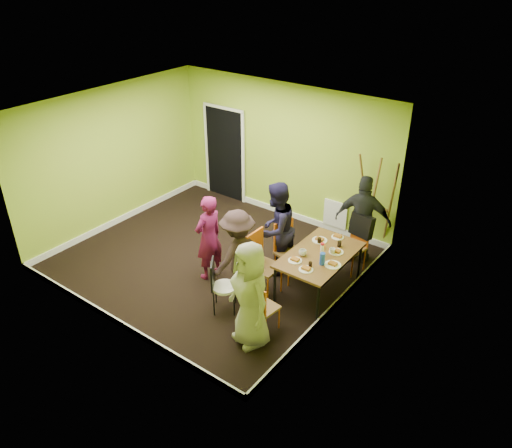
{
  "coord_description": "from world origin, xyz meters",
  "views": [
    {
      "loc": [
        5.21,
        -5.7,
        5.02
      ],
      "look_at": [
        0.99,
        0.0,
        1.07
      ],
      "focal_mm": 35.0,
      "sensor_mm": 36.0,
      "label": 1
    }
  ],
  "objects_px": {
    "chair_front_end": "(262,305)",
    "person_back_end": "(363,220)",
    "dining_table": "(320,257)",
    "chair_bentwood": "(220,283)",
    "easel": "(375,206)",
    "person_left_near": "(238,254)",
    "blue_bottle": "(322,259)",
    "thermos": "(322,250)",
    "person_standing": "(209,238)",
    "chair_left_near": "(261,260)",
    "person_front_end": "(250,295)",
    "chair_left_far": "(287,247)",
    "person_left_far": "(276,229)",
    "chair_back_end": "(359,231)",
    "orange_bottle": "(324,247)"
  },
  "relations": [
    {
      "from": "dining_table",
      "to": "person_left_near",
      "type": "bearing_deg",
      "value": -141.95
    },
    {
      "from": "easel",
      "to": "blue_bottle",
      "type": "xyz_separation_m",
      "value": [
        0.05,
        -1.98,
        -0.08
      ]
    },
    {
      "from": "chair_bentwood",
      "to": "chair_left_far",
      "type": "bearing_deg",
      "value": 132.2
    },
    {
      "from": "chair_left_near",
      "to": "orange_bottle",
      "type": "relative_size",
      "value": 14.62
    },
    {
      "from": "chair_bentwood",
      "to": "person_left_near",
      "type": "relative_size",
      "value": 0.58
    },
    {
      "from": "dining_table",
      "to": "chair_left_far",
      "type": "height_order",
      "value": "chair_left_far"
    },
    {
      "from": "thermos",
      "to": "person_front_end",
      "type": "bearing_deg",
      "value": -99.0
    },
    {
      "from": "easel",
      "to": "person_front_end",
      "type": "height_order",
      "value": "easel"
    },
    {
      "from": "chair_bentwood",
      "to": "thermos",
      "type": "bearing_deg",
      "value": 105.03
    },
    {
      "from": "chair_back_end",
      "to": "chair_bentwood",
      "type": "relative_size",
      "value": 1.14
    },
    {
      "from": "person_back_end",
      "to": "person_front_end",
      "type": "bearing_deg",
      "value": 68.1
    },
    {
      "from": "dining_table",
      "to": "thermos",
      "type": "distance_m",
      "value": 0.17
    },
    {
      "from": "person_left_far",
      "to": "person_front_end",
      "type": "relative_size",
      "value": 1.04
    },
    {
      "from": "dining_table",
      "to": "chair_front_end",
      "type": "relative_size",
      "value": 1.78
    },
    {
      "from": "chair_back_end",
      "to": "orange_bottle",
      "type": "xyz_separation_m",
      "value": [
        -0.18,
        -0.91,
        0.07
      ]
    },
    {
      "from": "chair_bentwood",
      "to": "blue_bottle",
      "type": "height_order",
      "value": "blue_bottle"
    },
    {
      "from": "easel",
      "to": "chair_left_far",
      "type": "bearing_deg",
      "value": -116.47
    },
    {
      "from": "chair_left_far",
      "to": "chair_back_end",
      "type": "xyz_separation_m",
      "value": [
        0.85,
        0.97,
        0.14
      ]
    },
    {
      "from": "thermos",
      "to": "blue_bottle",
      "type": "xyz_separation_m",
      "value": [
        0.12,
        -0.21,
        -0.0
      ]
    },
    {
      "from": "person_standing",
      "to": "person_front_end",
      "type": "xyz_separation_m",
      "value": [
        1.55,
        -0.89,
        0.05
      ]
    },
    {
      "from": "chair_left_far",
      "to": "person_front_end",
      "type": "relative_size",
      "value": 0.63
    },
    {
      "from": "chair_front_end",
      "to": "chair_left_far",
      "type": "bearing_deg",
      "value": 116.38
    },
    {
      "from": "person_standing",
      "to": "chair_left_far",
      "type": "bearing_deg",
      "value": 133.39
    },
    {
      "from": "easel",
      "to": "chair_back_end",
      "type": "bearing_deg",
      "value": -87.16
    },
    {
      "from": "thermos",
      "to": "person_standing",
      "type": "relative_size",
      "value": 0.13
    },
    {
      "from": "dining_table",
      "to": "person_left_near",
      "type": "relative_size",
      "value": 0.98
    },
    {
      "from": "person_back_end",
      "to": "chair_back_end",
      "type": "bearing_deg",
      "value": 87.53
    },
    {
      "from": "chair_front_end",
      "to": "person_back_end",
      "type": "distance_m",
      "value": 2.64
    },
    {
      "from": "dining_table",
      "to": "thermos",
      "type": "bearing_deg",
      "value": -32.3
    },
    {
      "from": "dining_table",
      "to": "thermos",
      "type": "xyz_separation_m",
      "value": [
        0.05,
        -0.03,
        0.16
      ]
    },
    {
      "from": "dining_table",
      "to": "chair_left_near",
      "type": "distance_m",
      "value": 0.95
    },
    {
      "from": "dining_table",
      "to": "chair_bentwood",
      "type": "relative_size",
      "value": 1.69
    },
    {
      "from": "chair_front_end",
      "to": "blue_bottle",
      "type": "xyz_separation_m",
      "value": [
        0.36,
        1.08,
        0.38
      ]
    },
    {
      "from": "chair_left_near",
      "to": "person_front_end",
      "type": "xyz_separation_m",
      "value": [
        0.58,
        -1.05,
        0.2
      ]
    },
    {
      "from": "chair_front_end",
      "to": "easel",
      "type": "height_order",
      "value": "easel"
    },
    {
      "from": "chair_left_far",
      "to": "person_left_far",
      "type": "height_order",
      "value": "person_left_far"
    },
    {
      "from": "chair_left_far",
      "to": "easel",
      "type": "height_order",
      "value": "easel"
    },
    {
      "from": "easel",
      "to": "person_left_near",
      "type": "relative_size",
      "value": 1.24
    },
    {
      "from": "person_left_far",
      "to": "chair_back_end",
      "type": "bearing_deg",
      "value": 132.61
    },
    {
      "from": "chair_left_far",
      "to": "thermos",
      "type": "xyz_separation_m",
      "value": [
        0.73,
        -0.14,
        0.27
      ]
    },
    {
      "from": "chair_left_far",
      "to": "orange_bottle",
      "type": "bearing_deg",
      "value": 112.29
    },
    {
      "from": "chair_front_end",
      "to": "thermos",
      "type": "relative_size",
      "value": 4.2
    },
    {
      "from": "person_left_near",
      "to": "orange_bottle",
      "type": "bearing_deg",
      "value": 142.28
    },
    {
      "from": "chair_back_end",
      "to": "blue_bottle",
      "type": "bearing_deg",
      "value": 102.43
    },
    {
      "from": "person_left_near",
      "to": "person_back_end",
      "type": "distance_m",
      "value": 2.38
    },
    {
      "from": "easel",
      "to": "person_back_end",
      "type": "height_order",
      "value": "easel"
    },
    {
      "from": "chair_left_far",
      "to": "person_front_end",
      "type": "bearing_deg",
      "value": 32.95
    },
    {
      "from": "chair_bentwood",
      "to": "thermos",
      "type": "height_order",
      "value": "thermos"
    },
    {
      "from": "chair_left_near",
      "to": "person_standing",
      "type": "height_order",
      "value": "person_standing"
    },
    {
      "from": "chair_back_end",
      "to": "person_back_end",
      "type": "bearing_deg",
      "value": -64.89
    }
  ]
}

